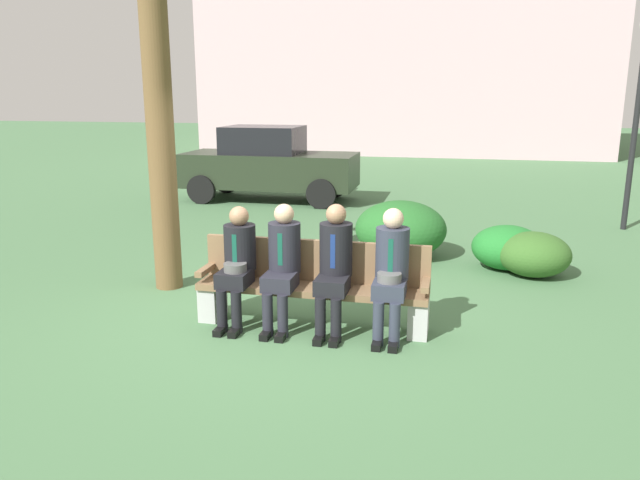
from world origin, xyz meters
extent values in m
plane|color=#477048|center=(0.00, 0.00, 0.00)|extent=(80.00, 80.00, 0.00)
cube|color=brown|center=(0.33, -0.17, 0.42)|extent=(2.45, 0.44, 0.07)
cube|color=brown|center=(0.33, 0.02, 0.68)|extent=(2.45, 0.06, 0.45)
cube|color=brown|center=(-0.85, -0.17, 0.55)|extent=(0.08, 0.44, 0.06)
cube|color=brown|center=(1.52, -0.17, 0.55)|extent=(0.08, 0.44, 0.06)
cube|color=#B6B6B6|center=(-0.79, -0.17, 0.19)|extent=(0.20, 0.37, 0.38)
cube|color=#B6B6B6|center=(1.46, -0.17, 0.19)|extent=(0.20, 0.37, 0.38)
cube|color=black|center=(-0.46, -0.34, 0.53)|extent=(0.32, 0.38, 0.16)
cylinder|color=black|center=(-0.54, -0.53, 0.23)|extent=(0.11, 0.11, 0.45)
cylinder|color=black|center=(-0.38, -0.53, 0.23)|extent=(0.11, 0.11, 0.45)
cube|color=black|center=(-0.54, -0.59, 0.04)|extent=(0.09, 0.22, 0.07)
cube|color=black|center=(-0.38, -0.59, 0.04)|extent=(0.09, 0.22, 0.07)
cylinder|color=black|center=(-0.46, -0.15, 0.82)|extent=(0.34, 0.34, 0.48)
cube|color=#144C3D|center=(-0.46, -0.31, 0.84)|extent=(0.05, 0.01, 0.31)
sphere|color=#9E7556|center=(-0.46, -0.15, 1.16)|extent=(0.21, 0.21, 0.21)
cylinder|color=#545454|center=(-0.44, -0.36, 0.66)|extent=(0.24, 0.24, 0.09)
cube|color=#23232D|center=(0.04, -0.34, 0.53)|extent=(0.32, 0.38, 0.16)
cylinder|color=#23232D|center=(-0.04, -0.53, 0.23)|extent=(0.11, 0.11, 0.45)
cylinder|color=#23232D|center=(0.12, -0.53, 0.23)|extent=(0.11, 0.11, 0.45)
cube|color=black|center=(-0.04, -0.59, 0.04)|extent=(0.09, 0.22, 0.07)
cube|color=black|center=(0.12, -0.59, 0.04)|extent=(0.09, 0.22, 0.07)
cylinder|color=#23232D|center=(0.04, -0.15, 0.84)|extent=(0.34, 0.34, 0.53)
cube|color=#144C3D|center=(0.04, -0.31, 0.86)|extent=(0.05, 0.01, 0.34)
sphere|color=tan|center=(0.04, -0.15, 1.20)|extent=(0.21, 0.21, 0.21)
cube|color=black|center=(0.59, -0.34, 0.53)|extent=(0.32, 0.38, 0.16)
cylinder|color=black|center=(0.51, -0.53, 0.23)|extent=(0.11, 0.11, 0.45)
cylinder|color=black|center=(0.67, -0.53, 0.23)|extent=(0.11, 0.11, 0.45)
cube|color=black|center=(0.51, -0.59, 0.04)|extent=(0.09, 0.22, 0.07)
cube|color=black|center=(0.67, -0.59, 0.04)|extent=(0.09, 0.22, 0.07)
cylinder|color=black|center=(0.59, -0.15, 0.85)|extent=(0.34, 0.34, 0.55)
cube|color=navy|center=(0.59, -0.31, 0.87)|extent=(0.05, 0.01, 0.35)
sphere|color=#9E7556|center=(0.59, -0.15, 1.22)|extent=(0.21, 0.21, 0.21)
cube|color=#2D3342|center=(1.17, -0.34, 0.53)|extent=(0.32, 0.38, 0.16)
cylinder|color=#2D3342|center=(1.09, -0.53, 0.23)|extent=(0.11, 0.11, 0.45)
cylinder|color=#2D3342|center=(1.25, -0.53, 0.23)|extent=(0.11, 0.11, 0.45)
cube|color=black|center=(1.09, -0.59, 0.04)|extent=(0.09, 0.22, 0.07)
cube|color=black|center=(1.25, -0.59, 0.04)|extent=(0.09, 0.22, 0.07)
cylinder|color=#2D3342|center=(1.17, -0.15, 0.84)|extent=(0.34, 0.34, 0.53)
cube|color=#144C3D|center=(1.17, -0.31, 0.86)|extent=(0.05, 0.01, 0.34)
sphere|color=beige|center=(1.17, -0.15, 1.20)|extent=(0.21, 0.21, 0.21)
cylinder|color=#595959|center=(1.17, -0.36, 0.66)|extent=(0.24, 0.24, 0.09)
cylinder|color=brown|center=(-1.76, 0.75, 2.05)|extent=(0.34, 0.34, 4.11)
ellipsoid|color=#21702A|center=(2.52, 2.54, 0.31)|extent=(0.99, 0.91, 0.62)
ellipsoid|color=#245F26|center=(0.98, 2.87, 0.43)|extent=(1.37, 1.25, 0.85)
ellipsoid|color=#345F24|center=(2.84, 2.26, 0.30)|extent=(0.97, 0.89, 0.61)
cube|color=#232D1E|center=(-2.40, 7.19, 0.70)|extent=(3.90, 1.56, 0.76)
cube|color=black|center=(-2.55, 7.19, 1.38)|extent=(1.70, 1.36, 0.60)
cylinder|color=black|center=(-1.03, 7.98, 0.32)|extent=(0.64, 0.14, 0.64)
cylinder|color=black|center=(-1.03, 6.42, 0.32)|extent=(0.64, 0.14, 0.64)
cylinder|color=black|center=(-3.76, 7.97, 0.32)|extent=(0.64, 0.14, 0.64)
cylinder|color=black|center=(-3.76, 6.41, 0.32)|extent=(0.64, 0.14, 0.64)
cylinder|color=black|center=(4.77, 5.67, 1.71)|extent=(0.10, 0.10, 3.42)
cube|color=#C4A4AC|center=(-0.64, 21.30, 4.22)|extent=(15.89, 7.92, 8.44)
camera|label=1|loc=(1.76, -6.12, 2.44)|focal=34.30mm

